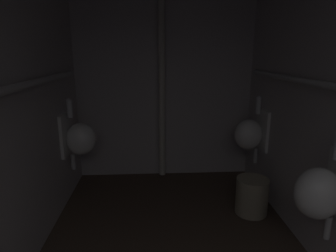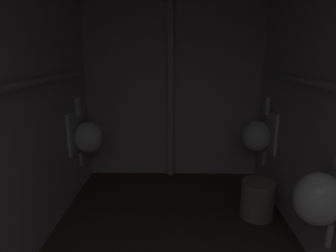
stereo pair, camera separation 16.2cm
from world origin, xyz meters
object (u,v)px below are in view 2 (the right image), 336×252
urinal_left_mid (86,136)px  urinal_right_far (258,135)px  urinal_right_mid (321,197)px  standpipe_back_wall (170,83)px  waste_bin (257,199)px

urinal_left_mid → urinal_right_far: same height
urinal_left_mid → urinal_right_mid: 2.24m
standpipe_back_wall → waste_bin: size_ratio=6.50×
urinal_right_mid → standpipe_back_wall: size_ratio=0.33×
waste_bin → urinal_left_mid: bearing=166.8°
urinal_left_mid → urinal_right_mid: bearing=-35.2°
urinal_right_mid → waste_bin: 1.02m
standpipe_back_wall → urinal_left_mid: bearing=-150.0°
urinal_left_mid → waste_bin: (1.72, -0.40, -0.50)m
urinal_right_mid → urinal_right_far: (0.00, 1.36, 0.00)m
urinal_left_mid → urinal_right_far: (1.83, 0.07, 0.00)m
urinal_left_mid → standpipe_back_wall: size_ratio=0.33×
urinal_right_mid → urinal_right_far: size_ratio=1.00×
waste_bin → standpipe_back_wall: bearing=132.6°
urinal_right_mid → waste_bin: bearing=97.1°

